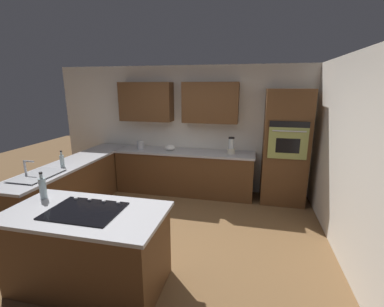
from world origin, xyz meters
The scene contains 17 objects.
ground_plane centered at (0.00, 0.00, 0.00)m, with size 14.00×14.00×0.00m, color brown.
wall_back centered at (0.08, -2.04, 1.46)m, with size 6.00×0.44×2.60m.
wall_left centered at (-2.45, -0.30, 1.30)m, with size 0.10×4.00×2.60m, color white.
lower_cabinets_back centered at (0.10, -1.72, 0.43)m, with size 2.80×0.60×0.86m, color brown.
countertop_back centered at (0.10, -1.72, 0.88)m, with size 2.84×0.64×0.04m, color #B2B2B7.
lower_cabinets_side centered at (1.82, -0.55, 0.43)m, with size 0.60×2.90×0.86m, color brown.
countertop_side centered at (1.82, -0.55, 0.88)m, with size 0.64×2.94×0.04m, color #B2B2B7.
island_base centered at (0.46, 1.12, 0.43)m, with size 1.63×0.82×0.86m, color brown.
island_top centered at (0.46, 1.12, 0.88)m, with size 1.71×0.90×0.04m, color #B2B2B7.
wall_oven centered at (-1.85, -1.72, 1.07)m, with size 0.80×0.66×2.14m.
sink_unit centered at (1.83, 0.27, 0.92)m, with size 0.46×0.70×0.23m.
cooktop centered at (0.46, 1.12, 0.91)m, with size 0.76×0.56×0.03m.
blender centered at (-0.85, -1.70, 1.04)m, with size 0.15×0.15×0.33m.
mixing_bowl centered at (0.40, -1.70, 0.96)m, with size 0.22×0.22×0.12m, color white.
kettle centered at (1.05, -1.70, 0.99)m, with size 0.15×0.15×0.17m, color #B7BABF.
dish_soap_bottle centered at (1.77, -0.21, 1.01)m, with size 0.07×0.07×0.28m.
oil_bottle centered at (1.12, 0.94, 1.03)m, with size 0.08×0.08×0.33m.
Camera 1 is at (-1.22, 3.38, 2.18)m, focal length 24.84 mm.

